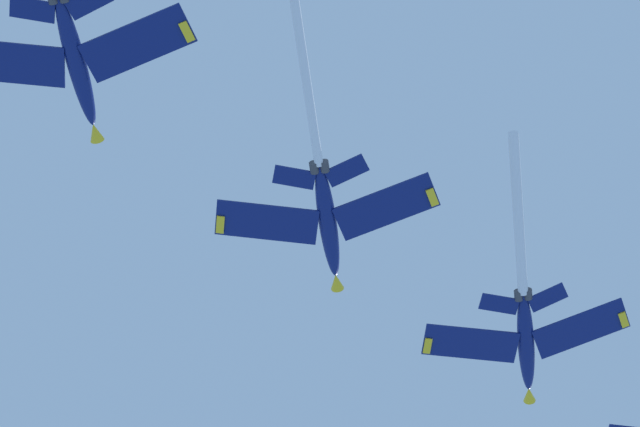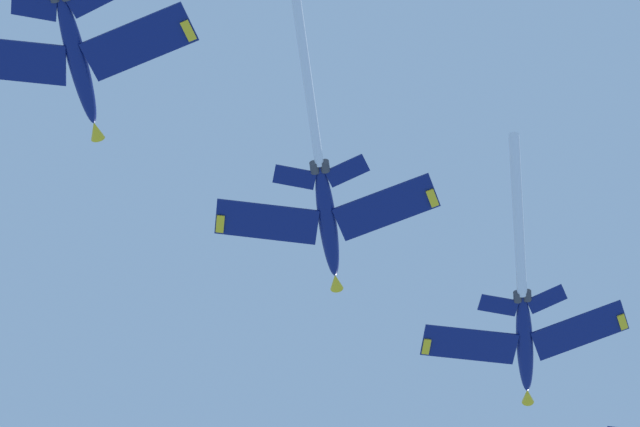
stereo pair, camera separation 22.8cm
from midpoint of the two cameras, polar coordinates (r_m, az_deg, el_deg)
jet_second at (r=124.56m, az=8.97°, el=-4.25°), size 27.36×18.98×10.69m
jet_third at (r=113.17m, az=0.20°, el=0.90°), size 27.97×19.26×11.32m
jet_fourth at (r=106.74m, az=-11.15°, el=8.65°), size 27.92×19.02×10.85m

